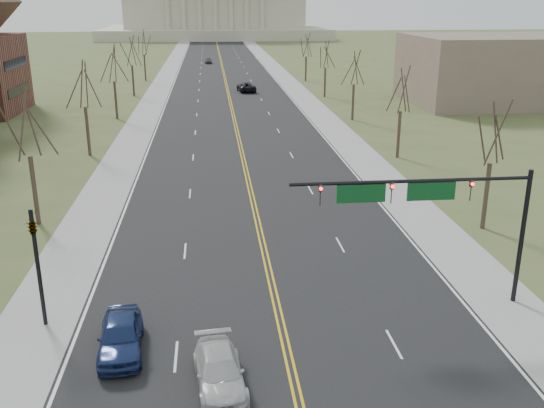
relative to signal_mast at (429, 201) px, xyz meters
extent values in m
cube|color=black|center=(-7.45, 96.50, -5.76)|extent=(20.00, 380.00, 0.01)
cube|color=black|center=(-7.45, -7.50, -5.76)|extent=(120.00, 14.00, 0.01)
cube|color=gray|center=(-19.45, 96.50, -5.75)|extent=(4.00, 380.00, 0.03)
cube|color=gray|center=(4.55, 96.50, -5.75)|extent=(4.00, 380.00, 0.03)
cube|color=gold|center=(-7.45, 96.50, -5.75)|extent=(0.42, 380.00, 0.01)
cube|color=silver|center=(-17.25, 96.50, -5.75)|extent=(0.15, 380.00, 0.01)
cube|color=silver|center=(2.35, 96.50, -5.75)|extent=(0.15, 380.00, 0.01)
cube|color=beige|center=(-7.45, 236.50, -3.76)|extent=(90.00, 60.00, 4.00)
cube|color=beige|center=(-7.45, 236.50, 6.24)|extent=(70.00, 40.00, 16.00)
cylinder|color=black|center=(5.05, 0.00, -2.16)|extent=(0.24, 0.24, 7.20)
cylinder|color=black|center=(-0.95, 0.00, 1.04)|extent=(12.00, 0.18, 0.18)
imported|color=black|center=(2.05, 0.00, 0.49)|extent=(0.35, 0.40, 1.10)
sphere|color=#FF0C0C|center=(2.05, -0.15, 0.84)|extent=(0.18, 0.18, 0.18)
imported|color=black|center=(-1.95, 0.00, 0.49)|extent=(0.35, 0.40, 1.10)
sphere|color=#FF0C0C|center=(-1.95, -0.15, 0.84)|extent=(0.18, 0.18, 0.18)
imported|color=black|center=(-5.45, 0.00, 0.49)|extent=(0.35, 0.40, 1.10)
sphere|color=#FF0C0C|center=(-5.45, -0.15, 0.84)|extent=(0.18, 0.18, 0.18)
cube|color=#0C4C1E|center=(0.05, 0.00, 0.49)|extent=(2.40, 0.12, 0.90)
cube|color=#0C4C1E|center=(-3.45, 0.00, 0.49)|extent=(2.40, 0.12, 0.90)
cylinder|color=black|center=(-18.95, 0.00, -2.76)|extent=(0.20, 0.20, 6.00)
imported|color=black|center=(-18.95, 0.00, -0.56)|extent=(0.32, 0.36, 0.99)
cylinder|color=#32261D|center=(8.05, 10.50, -3.42)|extent=(0.32, 0.32, 4.68)
cylinder|color=#32261D|center=(-22.95, 14.50, -3.29)|extent=(0.32, 0.32, 4.95)
cylinder|color=#32261D|center=(8.05, 30.50, -3.42)|extent=(0.32, 0.32, 4.68)
cylinder|color=#32261D|center=(-22.95, 34.50, -3.29)|extent=(0.32, 0.32, 4.95)
cylinder|color=#32261D|center=(8.05, 50.50, -3.42)|extent=(0.32, 0.32, 4.68)
cylinder|color=#32261D|center=(-22.95, 54.50, -3.29)|extent=(0.32, 0.32, 4.95)
cylinder|color=#32261D|center=(8.05, 70.50, -3.42)|extent=(0.32, 0.32, 4.68)
cylinder|color=#32261D|center=(-22.95, 74.50, -3.29)|extent=(0.32, 0.32, 4.95)
cylinder|color=#32261D|center=(8.05, 90.50, -3.42)|extent=(0.32, 0.32, 4.68)
cylinder|color=#32261D|center=(-22.95, 94.50, -3.29)|extent=(0.32, 0.32, 4.95)
cube|color=black|center=(-36.90, 60.50, -2.61)|extent=(0.10, 9.80, 1.20)
cube|color=black|center=(-36.90, 60.50, 1.06)|extent=(0.10, 9.80, 1.20)
cube|color=#6C5B4C|center=(32.55, 62.50, -0.76)|extent=(25.00, 20.00, 10.00)
imported|color=#BABABA|center=(-10.53, -5.89, -5.06)|extent=(2.41, 4.90, 1.37)
imported|color=navy|center=(-14.90, -2.84, -4.94)|extent=(2.27, 4.89, 1.62)
imported|color=black|center=(-4.28, 77.73, -4.95)|extent=(3.28, 6.01, 1.60)
imported|color=#4A4C51|center=(-10.67, 126.77, -5.05)|extent=(1.86, 4.18, 1.40)
camera|label=1|loc=(-10.55, -27.24, 9.40)|focal=40.00mm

